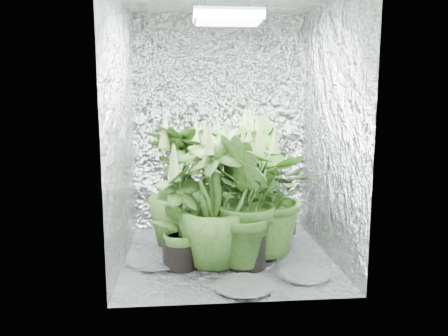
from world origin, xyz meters
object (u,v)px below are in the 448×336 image
grow_lamp (228,17)px  circulation_fan (284,216)px  plant_c (248,175)px  plant_d (181,188)px  plant_f (180,213)px  plant_e (262,194)px  plant_a (214,185)px  plant_h (214,199)px  plant_g (247,203)px  plant_b (259,183)px

grow_lamp → circulation_fan: size_ratio=1.27×
plant_c → plant_d: (-0.61, -0.39, -0.03)m
plant_f → plant_e: bearing=13.8°
plant_a → plant_h: size_ratio=0.99×
plant_g → plant_h: plant_h is taller
grow_lamp → circulation_fan: grow_lamp is taller
plant_e → plant_g: 0.25m
plant_a → plant_f: 0.59m
plant_a → plant_d: 0.29m
grow_lamp → plant_f: (-0.37, -0.18, -1.42)m
plant_e → circulation_fan: plant_e is taller
plant_b → circulation_fan: 0.50m
grow_lamp → plant_h: size_ratio=0.46×
plant_a → plant_h: bearing=-93.8°
plant_g → plant_h: bearing=166.8°
plant_a → plant_e: size_ratio=0.91×
grow_lamp → plant_f: bearing=-153.2°
plant_c → plant_g: bearing=-98.3°
plant_d → plant_f: plant_d is taller
grow_lamp → plant_e: size_ratio=0.42×
plant_b → plant_c: size_ratio=0.96×
plant_a → plant_f: plant_a is taller
plant_b → plant_f: bearing=-141.6°
grow_lamp → plant_a: size_ratio=0.47×
plant_b → plant_h: size_ratio=1.03×
plant_d → plant_g: size_ratio=1.04×
grow_lamp → plant_e: 1.35m
grow_lamp → plant_c: bearing=68.9°
plant_a → plant_g: 0.59m
plant_e → plant_h: bearing=-159.3°
plant_a → plant_f: (-0.28, -0.51, -0.10)m
plant_a → plant_g: size_ratio=1.00×
plant_b → plant_c: 0.30m
plant_g → circulation_fan: size_ratio=2.70×
plant_b → plant_h: bearing=-129.1°
plant_d → plant_g: (0.48, -0.48, -0.02)m
plant_f → plant_g: 0.50m
plant_a → plant_b: (0.39, 0.02, 0.01)m
circulation_fan → plant_b: bearing=-137.5°
plant_c → plant_e: size_ratio=0.99×
plant_b → plant_g: size_ratio=1.05×
plant_f → plant_h: 0.27m
plant_c → circulation_fan: size_ratio=2.95×
plant_b → plant_h: (-0.42, -0.52, -0.01)m
plant_a → plant_g: plant_a is taller
plant_f → plant_g: size_ratio=0.86×
plant_b → plant_h: plant_b is taller
plant_f → plant_g: plant_g is taller
plant_e → plant_h: size_ratio=1.09×
plant_f → grow_lamp: bearing=26.8°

